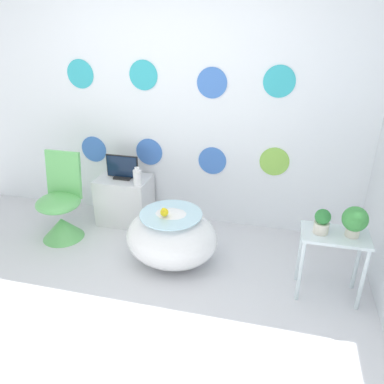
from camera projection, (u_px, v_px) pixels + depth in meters
name	position (u px, v px, depth m)	size (l,w,h in m)	color
ground_plane	(112.00, 334.00, 2.66)	(12.00, 12.00, 0.00)	silver
wall_back_dotted	(178.00, 100.00, 3.68)	(4.76, 0.05, 2.60)	white
bathtub	(172.00, 238.00, 3.32)	(0.82, 0.66, 0.52)	white
rubber_duck	(164.00, 212.00, 3.13)	(0.07, 0.08, 0.08)	yellow
chair	(61.00, 213.00, 3.73)	(0.43, 0.43, 0.86)	#66C166
tv_cabinet	(125.00, 200.00, 4.03)	(0.55, 0.40, 0.51)	silver
tv	(122.00, 168.00, 3.87)	(0.35, 0.12, 0.25)	black
vase	(137.00, 177.00, 3.73)	(0.09, 0.09, 0.19)	white
side_table	(333.00, 247.00, 2.87)	(0.50, 0.31, 0.57)	silver
potted_plant_left	(322.00, 221.00, 2.79)	(0.12, 0.12, 0.20)	beige
potted_plant_right	(355.00, 220.00, 2.73)	(0.19, 0.19, 0.24)	beige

